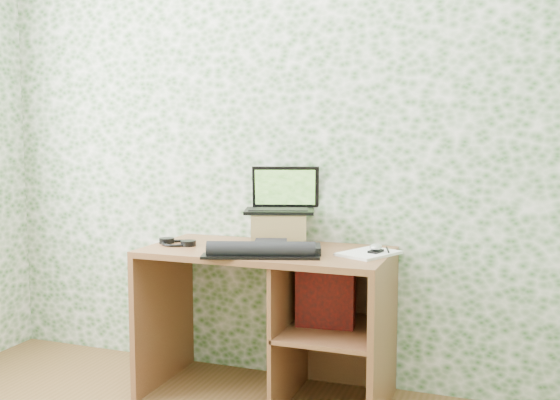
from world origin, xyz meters
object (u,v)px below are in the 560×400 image
at_px(desk, 283,302).
at_px(laptop, 282,201).
at_px(notepad, 369,253).
at_px(riser, 279,229).
at_px(keyboard, 266,249).

distance_m(desk, laptop, 0.52).
relative_size(laptop, notepad, 1.45).
xyz_separation_m(riser, notepad, (0.49, -0.12, -0.08)).
distance_m(riser, keyboard, 0.30).
relative_size(riser, notepad, 0.99).
distance_m(laptop, keyboard, 0.38).
xyz_separation_m(laptop, keyboard, (0.04, -0.32, -0.19)).
xyz_separation_m(riser, laptop, (0.00, 0.04, 0.14)).
bearing_deg(keyboard, desk, 64.53).
relative_size(laptop, keyboard, 0.74).
relative_size(desk, riser, 4.38).
xyz_separation_m(desk, riser, (-0.06, 0.12, 0.35)).
distance_m(desk, keyboard, 0.34).
bearing_deg(desk, laptop, 112.52).
distance_m(laptop, notepad, 0.56).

